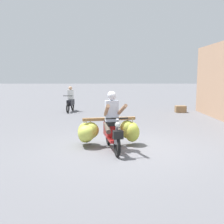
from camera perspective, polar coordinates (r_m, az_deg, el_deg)
ground_plane at (r=7.33m, az=2.87°, el=-7.93°), size 120.00×120.00×0.00m
motorbike_main_loaded at (r=7.43m, az=-1.21°, el=-3.82°), size 1.84×1.74×1.58m
motorbike_distant_ahead_left at (r=14.95m, az=-8.89°, el=2.26°), size 0.50×1.62×1.40m
produce_crate at (r=14.93m, az=14.48°, el=0.60°), size 0.56×0.40×0.36m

